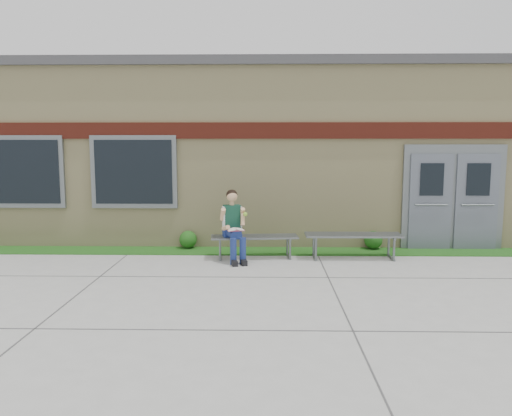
{
  "coord_description": "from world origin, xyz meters",
  "views": [
    {
      "loc": [
        -0.09,
        -7.97,
        2.31
      ],
      "look_at": [
        -0.28,
        1.7,
        1.07
      ],
      "focal_mm": 35.0,
      "sensor_mm": 36.0,
      "label": 1
    }
  ],
  "objects": [
    {
      "name": "bench_right",
      "position": [
        1.68,
        2.0,
        0.39
      ],
      "size": [
        1.94,
        0.55,
        0.5
      ],
      "rotation": [
        0.0,
        0.0,
        0.01
      ],
      "color": "slate",
      "rests_on": "ground"
    },
    {
      "name": "ground",
      "position": [
        0.0,
        0.0,
        0.0
      ],
      "size": [
        80.0,
        80.0,
        0.0
      ],
      "primitive_type": "plane",
      "color": "#9E9E99",
      "rests_on": "ground"
    },
    {
      "name": "grass_strip",
      "position": [
        0.0,
        2.6,
        0.01
      ],
      "size": [
        16.0,
        0.8,
        0.02
      ],
      "primitive_type": "cube",
      "color": "#164F15",
      "rests_on": "ground"
    },
    {
      "name": "shrub_east",
      "position": [
        2.27,
        2.85,
        0.22
      ],
      "size": [
        0.39,
        0.39,
        0.39
      ],
      "primitive_type": "sphere",
      "color": "#164F15",
      "rests_on": "grass_strip"
    },
    {
      "name": "girl",
      "position": [
        -0.73,
        1.79,
        0.73
      ],
      "size": [
        0.59,
        0.9,
        1.41
      ],
      "rotation": [
        0.0,
        0.0,
        0.26
      ],
      "color": "navy",
      "rests_on": "ground"
    },
    {
      "name": "school_building",
      "position": [
        -0.0,
        5.99,
        2.1
      ],
      "size": [
        16.2,
        6.22,
        4.2
      ],
      "color": "beige",
      "rests_on": "ground"
    },
    {
      "name": "bench_left",
      "position": [
        -0.32,
        2.0,
        0.35
      ],
      "size": [
        1.79,
        0.65,
        0.46
      ],
      "rotation": [
        0.0,
        0.0,
        0.1
      ],
      "color": "slate",
      "rests_on": "ground"
    },
    {
      "name": "shrub_mid",
      "position": [
        -1.81,
        2.85,
        0.21
      ],
      "size": [
        0.39,
        0.39,
        0.39
      ],
      "primitive_type": "sphere",
      "color": "#164F15",
      "rests_on": "grass_strip"
    }
  ]
}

